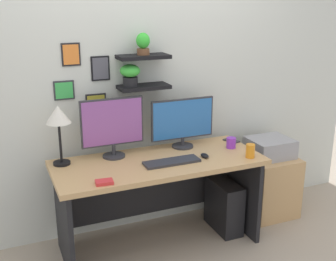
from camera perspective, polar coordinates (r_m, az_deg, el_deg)
name	(u,v)px	position (r m, az deg, el deg)	size (l,w,h in m)	color
ground_plane	(159,244)	(3.70, -1.17, -14.86)	(8.00, 8.00, 0.00)	tan
back_wall_assembly	(139,75)	(3.59, -3.95, 7.37)	(4.40, 0.24, 2.70)	silver
desk	(156,182)	(3.49, -1.56, -6.88)	(1.65, 0.68, 0.75)	tan
monitor_left	(112,125)	(3.38, -7.41, 0.67)	(0.50, 0.18, 0.48)	#2D2D33
monitor_right	(182,122)	(3.59, 1.94, 1.21)	(0.56, 0.18, 0.42)	#2D2D33
keyboard	(172,162)	(3.30, 0.51, -4.19)	(0.44, 0.14, 0.02)	#2D2D33
computer_mouse	(205,156)	(3.42, 4.91, -3.35)	(0.06, 0.09, 0.03)	black
desk_lamp	(58,118)	(3.27, -14.41, 1.58)	(0.19, 0.19, 0.46)	black
cell_phone	(231,141)	(3.83, 8.43, -1.36)	(0.07, 0.14, 0.01)	#2D2D33
coffee_mug	(231,143)	(3.66, 8.40, -1.63)	(0.08, 0.08, 0.09)	purple
scissors_tray	(104,182)	(2.98, -8.49, -6.82)	(0.12, 0.08, 0.02)	red
water_cup	(250,151)	(3.46, 10.91, -2.68)	(0.07, 0.07, 0.11)	orange
drawer_cabinet	(267,184)	(4.18, 13.06, -6.96)	(0.44, 0.50, 0.56)	tan
printer	(270,147)	(4.05, 13.41, -2.21)	(0.38, 0.34, 0.17)	#9E9EA3
computer_tower_right	(224,206)	(3.84, 7.45, -9.90)	(0.18, 0.40, 0.45)	black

